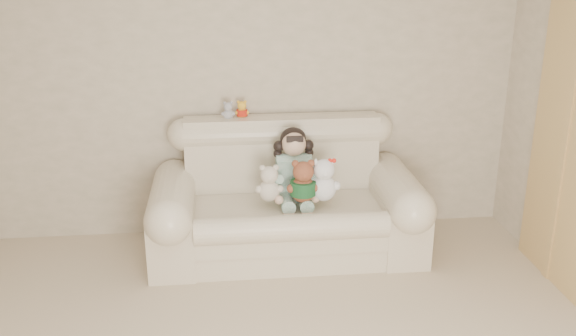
{
  "coord_description": "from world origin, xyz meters",
  "views": [
    {
      "loc": [
        -0.18,
        -2.63,
        2.34
      ],
      "look_at": [
        0.32,
        1.9,
        0.75
      ],
      "focal_mm": 40.16,
      "sensor_mm": 36.0,
      "label": 1
    }
  ],
  "objects_px": {
    "sofa": "(287,192)",
    "white_cat": "(324,175)",
    "brown_teddy": "(303,177)",
    "seated_child": "(294,164)",
    "cream_teddy": "(269,180)"
  },
  "relations": [
    {
      "from": "sofa",
      "to": "seated_child",
      "type": "bearing_deg",
      "value": 51.34
    },
    {
      "from": "white_cat",
      "to": "cream_teddy",
      "type": "relative_size",
      "value": 1.19
    },
    {
      "from": "seated_child",
      "to": "cream_teddy",
      "type": "bearing_deg",
      "value": -136.5
    },
    {
      "from": "sofa",
      "to": "cream_teddy",
      "type": "distance_m",
      "value": 0.24
    },
    {
      "from": "seated_child",
      "to": "white_cat",
      "type": "distance_m",
      "value": 0.3
    },
    {
      "from": "brown_teddy",
      "to": "seated_child",
      "type": "bearing_deg",
      "value": 101.94
    },
    {
      "from": "white_cat",
      "to": "brown_teddy",
      "type": "bearing_deg",
      "value": -156.38
    },
    {
      "from": "brown_teddy",
      "to": "cream_teddy",
      "type": "relative_size",
      "value": 1.16
    },
    {
      "from": "sofa",
      "to": "white_cat",
      "type": "height_order",
      "value": "sofa"
    },
    {
      "from": "brown_teddy",
      "to": "white_cat",
      "type": "height_order",
      "value": "white_cat"
    },
    {
      "from": "sofa",
      "to": "cream_teddy",
      "type": "bearing_deg",
      "value": -141.2
    },
    {
      "from": "brown_teddy",
      "to": "white_cat",
      "type": "bearing_deg",
      "value": 7.44
    },
    {
      "from": "seated_child",
      "to": "white_cat",
      "type": "relative_size",
      "value": 1.48
    },
    {
      "from": "sofa",
      "to": "white_cat",
      "type": "xyz_separation_m",
      "value": [
        0.26,
        -0.15,
        0.18
      ]
    },
    {
      "from": "sofa",
      "to": "brown_teddy",
      "type": "bearing_deg",
      "value": -56.61
    }
  ]
}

